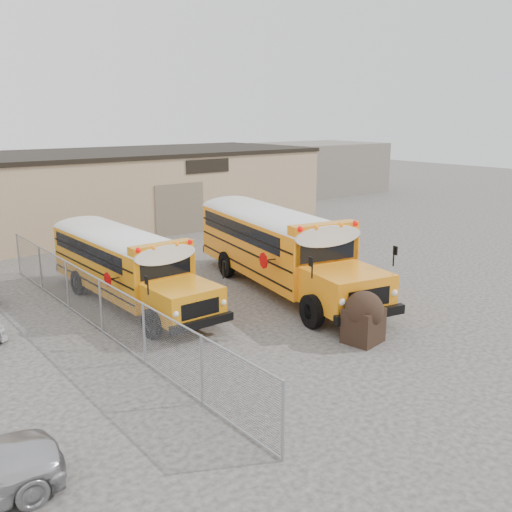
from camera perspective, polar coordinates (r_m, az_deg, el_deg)
ground at (r=19.96m, az=4.60°, el=-6.21°), size 120.00×120.00×0.00m
warehouse at (r=36.35m, az=-17.20°, el=6.23°), size 30.20×10.20×4.67m
chainlink_fence at (r=19.02m, az=-15.26°, el=-4.83°), size 0.07×18.07×1.81m
distant_building_right at (r=52.88m, az=6.36°, el=8.80°), size 10.00×8.00×4.40m
school_bus_left at (r=26.93m, az=-18.34°, el=1.94°), size 2.88×9.46×2.76m
school_bus_right at (r=28.90m, az=-4.22°, el=3.94°), size 4.69×11.32×3.22m
tarp_bundle at (r=17.92m, az=10.72°, el=-5.95°), size 1.25×1.20×1.64m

